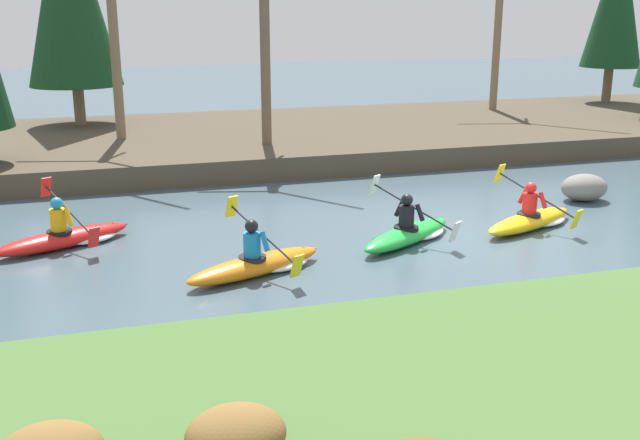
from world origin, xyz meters
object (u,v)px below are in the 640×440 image
object	(u,v)px
kayaker_middle	(411,232)
kayaker_far_back	(68,236)
kayaker_lead	(533,219)
kayaker_trailing	(260,262)
boulder_midstream	(584,187)

from	to	relation	value
kayaker_middle	kayaker_far_back	distance (m)	6.66
kayaker_lead	kayaker_trailing	xyz separation A→B (m)	(-6.05, -1.03, 0.00)
kayaker_lead	boulder_midstream	bearing A→B (deg)	10.24
kayaker_lead	kayaker_trailing	size ratio (longest dim) A/B	1.00
kayaker_trailing	kayaker_middle	bearing A→B (deg)	-7.51
kayaker_lead	kayaker_far_back	world-z (taller)	same
kayaker_trailing	boulder_midstream	size ratio (longest dim) A/B	2.41
kayaker_lead	kayaker_trailing	bearing A→B (deg)	165.78
kayaker_far_back	kayaker_middle	bearing A→B (deg)	-41.00
kayaker_middle	boulder_midstream	world-z (taller)	kayaker_middle
kayaker_lead	boulder_midstream	distance (m)	2.90
kayaker_lead	kayaker_trailing	distance (m)	6.14
kayaker_middle	kayaker_trailing	size ratio (longest dim) A/B	0.95
kayaker_lead	kayaker_middle	distance (m)	2.83
boulder_midstream	kayaker_far_back	bearing A→B (deg)	-179.55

